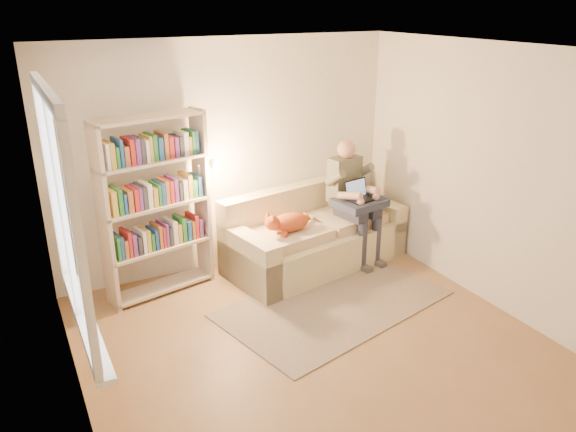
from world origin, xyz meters
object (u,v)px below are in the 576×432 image
person (352,194)px  laptop (358,195)px  cat (286,223)px  sofa (313,238)px  bookshelf (155,198)px

person → laptop: size_ratio=3.91×
cat → laptop: (0.95, 0.03, 0.17)m
laptop → cat: bearing=171.6°
person → cat: bearing=178.7°
sofa → cat: bearing=-165.2°
bookshelf → sofa: bearing=-17.0°
cat → bookshelf: bearing=153.6°
person → laptop: (0.00, -0.12, 0.03)m
sofa → person: size_ratio=1.56×
sofa → person: 0.69m
person → cat: size_ratio=2.13×
person → cat: 0.97m
sofa → laptop: bearing=-32.4°
sofa → cat: sofa is taller
laptop → bookshelf: size_ratio=0.19×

